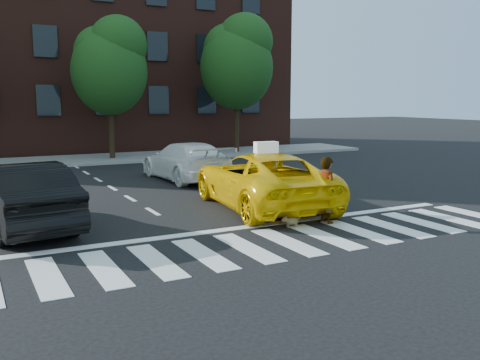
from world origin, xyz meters
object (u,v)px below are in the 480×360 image
at_px(black_sedan, 21,196).
at_px(dog, 290,221).
at_px(tree_right, 237,58).
at_px(taxi, 262,180).
at_px(white_suv, 186,161).
at_px(tree_mid, 110,62).
at_px(woman, 327,190).

relative_size(black_sedan, dog, 9.63).
relative_size(tree_right, taxi, 1.35).
relative_size(taxi, black_sedan, 1.17).
bearing_deg(tree_right, taxi, -114.51).
xyz_separation_m(white_suv, dog, (-0.61, -8.29, -0.56)).
bearing_deg(tree_mid, dog, -89.07).
bearing_deg(tree_mid, white_suv, -83.50).
distance_m(taxi, black_sedan, 6.42).
relative_size(tree_right, white_suv, 1.54).
distance_m(taxi, white_suv, 5.86).
bearing_deg(tree_right, white_suv, -128.92).
bearing_deg(tree_mid, black_sedan, -113.05).
height_order(tree_right, woman, tree_right).
relative_size(tree_mid, dog, 14.06).
xyz_separation_m(tree_right, black_sedan, (-12.53, -13.01, -4.46)).
bearing_deg(woman, tree_right, -22.23).
distance_m(taxi, dog, 2.59).
xyz_separation_m(tree_mid, black_sedan, (-5.53, -13.01, -4.05)).
bearing_deg(tree_right, tree_mid, 180.00).
height_order(black_sedan, woman, woman).
bearing_deg(black_sedan, tree_mid, -120.77).
bearing_deg(dog, white_suv, 96.84).
height_order(taxi, black_sedan, black_sedan).
relative_size(tree_mid, taxi, 1.25).
xyz_separation_m(white_suv, woman, (0.45, -8.30, 0.11)).
bearing_deg(taxi, dog, 82.62).
relative_size(woman, dog, 3.30).
height_order(taxi, white_suv, taxi).
xyz_separation_m(tree_right, white_suv, (-6.13, -7.60, -4.54)).
height_order(tree_right, black_sedan, tree_right).
bearing_deg(woman, taxi, 7.96).
bearing_deg(white_suv, woman, 90.96).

